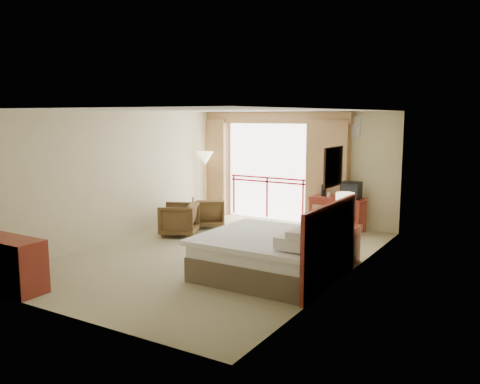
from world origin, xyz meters
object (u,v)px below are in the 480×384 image
Objects in this scene: bed at (274,254)px; floor_lamp at (205,161)px; wastebasket at (322,225)px; armchair_far at (208,227)px; armchair_near at (179,235)px; side_table at (183,211)px; tv at (351,190)px; nightstand at (343,244)px; desk at (339,204)px; dresser at (8,264)px; table_lamp at (345,201)px.

bed is 5.24m from floor_lamp.
wastebasket is at bearing 98.81° from bed.
armchair_far is 1.90m from floor_lamp.
wastebasket is 3.21m from armchair_near.
bed reaches higher than side_table.
tv is at bearing 21.53° from wastebasket.
nightstand is 0.39× the size of floor_lamp.
nightstand is at bearing -68.83° from desk.
nightstand reaches higher than wastebasket.
desk is 3.08m from armchair_far.
floor_lamp is at bearing 100.64° from dresser.
table_lamp reaches higher than dresser.
table_lamp is 3.94m from armchair_near.
tv is at bearing 2.22° from floor_lamp.
dresser is (0.69, -6.13, -1.05)m from floor_lamp.
desk is at bearing 70.13° from dresser.
dresser is at bearing -132.62° from nightstand.
side_table is (-3.25, -1.52, -0.23)m from desk.
wastebasket is 0.58× the size of side_table.
wastebasket is 3.50m from floor_lamp.
nightstand is 5.49m from dresser.
desk is 1.54× the size of armchair_near.
wastebasket is at bearing -1.35° from floor_lamp.
side_table reaches higher than armchair_far.
table_lamp is 1.79× the size of wastebasket.
floor_lamp is (-3.25, 0.08, 1.29)m from wastebasket.
armchair_near is 0.46× the size of floor_lamp.
desk is at bearing 169.08° from tv.
floor_lamp is (-0.28, 1.31, 1.07)m from side_table.
tv is at bearing 89.29° from bed.
wastebasket is (-0.27, -0.28, -0.45)m from desk.
table_lamp is at bearing 64.14° from armchair_near.
wastebasket is at bearing 121.13° from table_lamp.
bed is 1.77× the size of desk.
armchair_near is at bearing 178.95° from nightstand.
side_table is (-4.20, 0.84, 0.05)m from nightstand.
floor_lamp is (-0.74, 0.97, 1.45)m from armchair_far.
dresser is (-0.05, -5.16, 0.40)m from armchair_far.
table_lamp is at bearing -58.87° from wastebasket.
nightstand is 4.28m from side_table.
armchair_near is (-2.83, -2.22, -0.61)m from desk.
armchair_near reaches higher than armchair_far.
tv is 0.53× the size of armchair_near.
floor_lamp reaches higher than tv.
bed is 2.80× the size of armchair_far.
armchair_near is at bearing 94.11° from dresser.
nightstand is at bearing -25.66° from floor_lamp.
floor_lamp is at bearing 137.48° from bed.
nightstand is at bearing 125.77° from armchair_far.
tv is (-0.65, 2.30, 0.64)m from nightstand.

